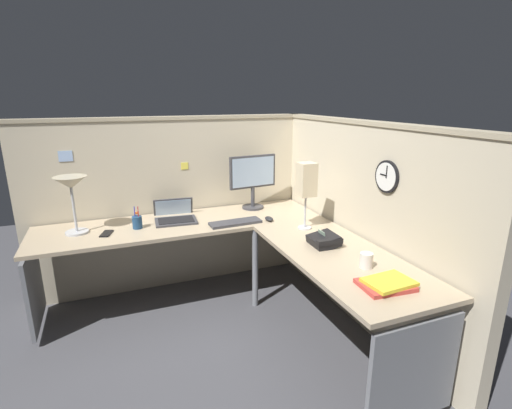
{
  "coord_description": "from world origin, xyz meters",
  "views": [
    {
      "loc": [
        -0.93,
        -2.59,
        1.75
      ],
      "look_at": [
        0.14,
        0.09,
        0.93
      ],
      "focal_mm": 26.86,
      "sensor_mm": 36.0,
      "label": 1
    }
  ],
  "objects_px": {
    "keyboard": "(235,223)",
    "book_stack": "(387,284)",
    "laptop": "(175,216)",
    "computer_mouse": "(269,219)",
    "cell_phone": "(106,233)",
    "desk_lamp_paper": "(306,181)",
    "pen_cup": "(137,222)",
    "desk_lamp_dome": "(71,187)",
    "coffee_mug": "(366,260)",
    "monitor": "(253,178)",
    "office_phone": "(324,240)",
    "wall_clock": "(387,177)"
  },
  "relations": [
    {
      "from": "pen_cup",
      "to": "computer_mouse",
      "type": "bearing_deg",
      "value": -11.24
    },
    {
      "from": "desk_lamp_paper",
      "to": "coffee_mug",
      "type": "distance_m",
      "value": 0.85
    },
    {
      "from": "coffee_mug",
      "to": "wall_clock",
      "type": "xyz_separation_m",
      "value": [
        0.31,
        0.24,
        0.45
      ]
    },
    {
      "from": "keyboard",
      "to": "computer_mouse",
      "type": "relative_size",
      "value": 4.13
    },
    {
      "from": "computer_mouse",
      "to": "office_phone",
      "type": "xyz_separation_m",
      "value": [
        0.14,
        -0.66,
        0.02
      ]
    },
    {
      "from": "laptop",
      "to": "desk_lamp_dome",
      "type": "relative_size",
      "value": 0.92
    },
    {
      "from": "coffee_mug",
      "to": "wall_clock",
      "type": "bearing_deg",
      "value": 37.93
    },
    {
      "from": "monitor",
      "to": "coffee_mug",
      "type": "xyz_separation_m",
      "value": [
        0.18,
        -1.47,
        -0.25
      ]
    },
    {
      "from": "keyboard",
      "to": "pen_cup",
      "type": "height_order",
      "value": "pen_cup"
    },
    {
      "from": "laptop",
      "to": "computer_mouse",
      "type": "height_order",
      "value": "laptop"
    },
    {
      "from": "computer_mouse",
      "to": "desk_lamp_paper",
      "type": "distance_m",
      "value": 0.5
    },
    {
      "from": "coffee_mug",
      "to": "wall_clock",
      "type": "relative_size",
      "value": 0.44
    },
    {
      "from": "desk_lamp_dome",
      "to": "pen_cup",
      "type": "relative_size",
      "value": 2.47
    },
    {
      "from": "cell_phone",
      "to": "wall_clock",
      "type": "xyz_separation_m",
      "value": [
        1.79,
        -0.98,
        0.5
      ]
    },
    {
      "from": "monitor",
      "to": "office_phone",
      "type": "height_order",
      "value": "monitor"
    },
    {
      "from": "wall_clock",
      "to": "book_stack",
      "type": "bearing_deg",
      "value": -126.28
    },
    {
      "from": "monitor",
      "to": "keyboard",
      "type": "height_order",
      "value": "monitor"
    },
    {
      "from": "desk_lamp_dome",
      "to": "desk_lamp_paper",
      "type": "relative_size",
      "value": 0.84
    },
    {
      "from": "book_stack",
      "to": "desk_lamp_paper",
      "type": "height_order",
      "value": "desk_lamp_paper"
    },
    {
      "from": "office_phone",
      "to": "book_stack",
      "type": "height_order",
      "value": "office_phone"
    },
    {
      "from": "monitor",
      "to": "cell_phone",
      "type": "distance_m",
      "value": 1.35
    },
    {
      "from": "monitor",
      "to": "desk_lamp_paper",
      "type": "relative_size",
      "value": 0.94
    },
    {
      "from": "keyboard",
      "to": "cell_phone",
      "type": "relative_size",
      "value": 2.99
    },
    {
      "from": "cell_phone",
      "to": "coffee_mug",
      "type": "relative_size",
      "value": 1.5
    },
    {
      "from": "cell_phone",
      "to": "desk_lamp_paper",
      "type": "xyz_separation_m",
      "value": [
        1.48,
        -0.44,
        0.38
      ]
    },
    {
      "from": "laptop",
      "to": "keyboard",
      "type": "relative_size",
      "value": 0.95
    },
    {
      "from": "book_stack",
      "to": "desk_lamp_paper",
      "type": "relative_size",
      "value": 0.56
    },
    {
      "from": "pen_cup",
      "to": "office_phone",
      "type": "relative_size",
      "value": 0.85
    },
    {
      "from": "desk_lamp_paper",
      "to": "cell_phone",
      "type": "bearing_deg",
      "value": 163.34
    },
    {
      "from": "desk_lamp_dome",
      "to": "cell_phone",
      "type": "relative_size",
      "value": 3.09
    },
    {
      "from": "pen_cup",
      "to": "desk_lamp_paper",
      "type": "xyz_separation_m",
      "value": [
        1.24,
        -0.49,
        0.33
      ]
    },
    {
      "from": "laptop",
      "to": "book_stack",
      "type": "relative_size",
      "value": 1.37
    },
    {
      "from": "computer_mouse",
      "to": "desk_lamp_dome",
      "type": "height_order",
      "value": "desk_lamp_dome"
    },
    {
      "from": "keyboard",
      "to": "coffee_mug",
      "type": "relative_size",
      "value": 4.48
    },
    {
      "from": "pen_cup",
      "to": "cell_phone",
      "type": "distance_m",
      "value": 0.25
    },
    {
      "from": "keyboard",
      "to": "book_stack",
      "type": "xyz_separation_m",
      "value": [
        0.43,
        -1.34,
        0.01
      ]
    },
    {
      "from": "computer_mouse",
      "to": "desk_lamp_dome",
      "type": "xyz_separation_m",
      "value": [
        -1.5,
        0.27,
        0.35
      ]
    },
    {
      "from": "book_stack",
      "to": "office_phone",
      "type": "bearing_deg",
      "value": 89.76
    },
    {
      "from": "office_phone",
      "to": "book_stack",
      "type": "bearing_deg",
      "value": -90.24
    },
    {
      "from": "laptop",
      "to": "monitor",
      "type": "bearing_deg",
      "value": 3.97
    },
    {
      "from": "desk_lamp_dome",
      "to": "coffee_mug",
      "type": "relative_size",
      "value": 4.64
    },
    {
      "from": "office_phone",
      "to": "keyboard",
      "type": "bearing_deg",
      "value": 122.28
    },
    {
      "from": "laptop",
      "to": "cell_phone",
      "type": "distance_m",
      "value": 0.59
    },
    {
      "from": "computer_mouse",
      "to": "office_phone",
      "type": "relative_size",
      "value": 0.49
    },
    {
      "from": "desk_lamp_dome",
      "to": "pen_cup",
      "type": "distance_m",
      "value": 0.55
    },
    {
      "from": "monitor",
      "to": "cell_phone",
      "type": "height_order",
      "value": "monitor"
    },
    {
      "from": "keyboard",
      "to": "book_stack",
      "type": "bearing_deg",
      "value": -74.6
    },
    {
      "from": "laptop",
      "to": "coffee_mug",
      "type": "bearing_deg",
      "value": -57.1
    },
    {
      "from": "computer_mouse",
      "to": "desk_lamp_dome",
      "type": "bearing_deg",
      "value": 169.86
    },
    {
      "from": "computer_mouse",
      "to": "desk_lamp_paper",
      "type": "height_order",
      "value": "desk_lamp_paper"
    }
  ]
}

